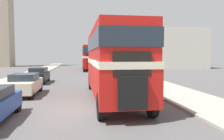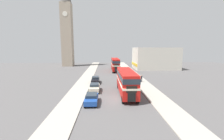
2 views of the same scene
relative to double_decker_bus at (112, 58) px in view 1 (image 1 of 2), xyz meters
name	(u,v)px [view 1 (image 1 of 2)]	position (x,y,z in m)	size (l,w,h in m)	color
ground_plane	(80,111)	(-1.99, -2.74, -2.52)	(120.00, 120.00, 0.00)	#565454
sidewalk_right	(209,105)	(4.76, -2.74, -2.46)	(3.50, 120.00, 0.12)	#A8A093
double_decker_bus	(112,58)	(0.00, 0.00, 0.00)	(2.54, 10.64, 4.20)	red
bus_distant	(89,56)	(-0.18, 26.89, 0.09)	(2.49, 11.01, 4.37)	#B2140F
car_parked_mid	(24,84)	(-5.70, 2.15, -1.76)	(1.79, 4.01, 1.45)	beige
car_parked_far	(38,75)	(-5.98, 8.89, -1.74)	(1.68, 4.09, 1.51)	black
pedestrian_walking	(145,71)	(4.84, 8.92, -1.43)	(0.35, 0.35, 1.71)	#282833
bicycle_on_pavement	(129,70)	(5.32, 18.26, -2.04)	(0.05, 1.76, 0.78)	black
shop_building_block	(162,49)	(15.68, 32.01, 1.58)	(16.18, 10.88, 8.21)	beige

